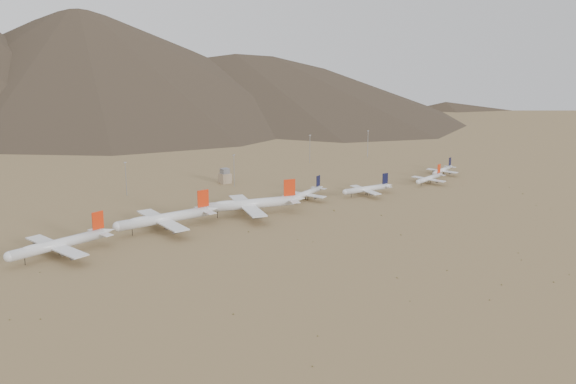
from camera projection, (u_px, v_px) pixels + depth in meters
ground at (283, 224)px, 469.48m from camera, size 3000.00×3000.00×0.00m
widebody_west at (58, 244)px, 406.15m from camera, size 68.85×53.85×20.64m
widebody_centre at (164, 218)px, 455.01m from camera, size 73.84×56.61×21.92m
widebody_east at (250, 204)px, 487.82m from camera, size 73.66×58.43×22.57m
narrowbody_a at (307, 193)px, 528.61m from camera, size 43.04×32.20×14.88m
narrowbody_b at (367, 189)px, 541.06m from camera, size 45.49×33.00×15.05m
narrowbody_c at (430, 178)px, 578.16m from camera, size 39.78×29.20×13.30m
narrowbody_d at (443, 170)px, 608.96m from camera, size 36.67×27.22×12.48m
control_tower at (225, 177)px, 578.84m from camera, size 8.00×8.00×12.00m
mast_west at (126, 177)px, 537.55m from camera, size 2.00×0.60×25.70m
mast_centre at (234, 169)px, 565.12m from camera, size 2.00×0.60×25.70m
mast_east at (310, 147)px, 654.02m from camera, size 2.00×0.60×25.70m
mast_far_east at (368, 143)px, 677.59m from camera, size 2.00×0.60×25.70m
desert_scrub at (393, 246)px, 423.72m from camera, size 394.90×172.09×0.95m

